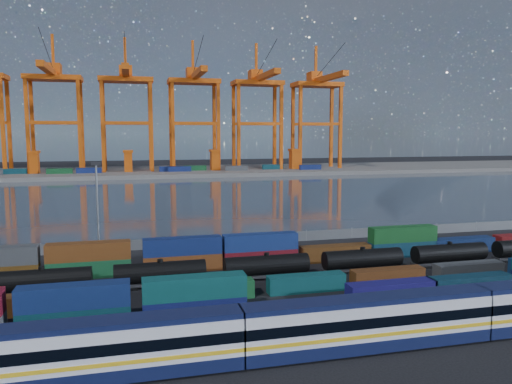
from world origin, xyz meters
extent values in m
plane|color=black|center=(0.00, 0.00, 0.00)|extent=(700.00, 700.00, 0.00)
plane|color=#333C4A|center=(0.00, 105.00, 0.01)|extent=(700.00, 700.00, 0.00)
cube|color=#514F4C|center=(0.00, 210.00, 1.00)|extent=(700.00, 70.00, 2.00)
cone|color=#1E2630|center=(-200.00, 1600.00, 260.00)|extent=(1100.00, 1100.00, 520.00)
cone|color=#1E2630|center=(200.00, 1600.00, 230.00)|extent=(1040.00, 1040.00, 460.00)
cone|color=#1E2630|center=(600.00, 1600.00, 190.00)|extent=(960.00, 960.00, 380.00)
cone|color=#1E2630|center=(950.00, 1600.00, 150.00)|extent=(840.00, 840.00, 300.00)
cube|color=silver|center=(-27.60, -22.10, 3.03)|extent=(26.14, 3.14, 3.97)
cube|color=#0E1536|center=(-27.60, -22.10, 0.94)|extent=(26.14, 3.20, 1.25)
cube|color=#0E1536|center=(-27.60, -22.10, 5.28)|extent=(26.14, 2.82, 0.52)
cube|color=gold|center=(-27.60, -22.10, 2.20)|extent=(26.17, 3.23, 0.38)
cube|color=black|center=(-27.60, -22.10, 3.45)|extent=(26.17, 3.23, 1.05)
cube|color=black|center=(-18.45, -22.10, 0.37)|extent=(3.14, 2.09, 0.73)
cube|color=silver|center=(-1.60, -22.10, 3.03)|extent=(26.14, 3.14, 3.97)
cube|color=#0E1536|center=(-1.60, -22.10, 0.94)|extent=(26.14, 3.20, 1.25)
cube|color=#0E1536|center=(-1.60, -22.10, 5.28)|extent=(26.14, 2.82, 0.52)
cube|color=gold|center=(-1.60, -22.10, 2.20)|extent=(26.17, 3.23, 0.38)
cube|color=black|center=(-1.60, -22.10, 3.45)|extent=(26.17, 3.23, 1.05)
cube|color=black|center=(-10.75, -22.10, 0.37)|extent=(3.14, 2.09, 0.73)
cube|color=black|center=(7.55, -22.10, 0.37)|extent=(3.14, 2.09, 0.73)
cube|color=black|center=(15.25, -22.10, 0.37)|extent=(3.14, 2.09, 0.73)
cube|color=#0B333C|center=(-30.54, -9.40, 1.29)|extent=(11.95, 2.43, 2.59)
cube|color=navy|center=(-30.54, -9.40, 3.88)|extent=(11.95, 2.43, 2.59)
cube|color=#101751|center=(-17.32, -9.40, 1.29)|extent=(11.95, 2.43, 2.59)
cube|color=#0E4B4B|center=(-17.32, -9.40, 3.88)|extent=(11.95, 2.43, 2.59)
cube|color=navy|center=(8.03, -9.40, 1.29)|extent=(11.95, 2.43, 2.59)
cube|color=#0A2839|center=(19.69, -9.40, 1.29)|extent=(11.95, 2.43, 2.59)
cube|color=#165327|center=(-14.18, -2.76, 1.18)|extent=(10.87, 2.21, 2.35)
cube|color=#0D4547|center=(-1.18, -2.76, 1.18)|extent=(10.87, 2.21, 2.35)
cube|color=#552C11|center=(11.17, -2.76, 1.18)|extent=(10.87, 2.21, 2.35)
cube|color=#3B3E40|center=(24.59, -2.76, 1.18)|extent=(10.87, 2.21, 2.35)
cube|color=#15502B|center=(-30.58, 11.85, 1.33)|extent=(12.26, 2.49, 2.66)
cube|color=brown|center=(-30.58, 11.85, 3.98)|extent=(12.26, 2.49, 2.66)
cube|color=brown|center=(-16.53, 11.85, 1.33)|extent=(12.26, 2.49, 2.66)
cube|color=navy|center=(-16.53, 11.85, 3.98)|extent=(12.26, 2.49, 2.66)
cube|color=maroon|center=(-3.88, 11.85, 1.33)|extent=(12.26, 2.49, 2.66)
cube|color=navy|center=(-3.88, 11.85, 3.98)|extent=(12.26, 2.49, 2.66)
cube|color=#522E10|center=(9.34, 11.85, 1.33)|extent=(12.26, 2.49, 2.66)
cube|color=#0D3146|center=(22.11, 11.85, 1.33)|extent=(12.26, 2.49, 2.66)
cube|color=#155120|center=(22.11, 11.85, 3.98)|extent=(12.26, 2.49, 2.66)
cube|color=#0F204C|center=(34.26, 11.85, 1.33)|extent=(12.26, 2.49, 2.66)
cylinder|color=black|center=(-35.98, 3.93, 2.24)|extent=(12.66, 2.82, 2.82)
cylinder|color=black|center=(-35.98, 3.93, 3.80)|extent=(0.78, 0.78, 0.49)
cube|color=black|center=(-35.98, 3.93, 0.68)|extent=(13.15, 1.95, 0.39)
cube|color=black|center=(-40.37, 3.93, 0.29)|extent=(2.44, 1.75, 0.58)
cube|color=black|center=(-31.60, 3.93, 0.29)|extent=(2.44, 1.75, 0.58)
cylinder|color=black|center=(-20.48, 3.93, 2.24)|extent=(12.66, 2.82, 2.82)
cylinder|color=black|center=(-20.48, 3.93, 3.80)|extent=(0.78, 0.78, 0.49)
cube|color=black|center=(-20.48, 3.93, 0.68)|extent=(13.15, 1.95, 0.39)
cube|color=black|center=(-24.87, 3.93, 0.29)|extent=(2.44, 1.75, 0.58)
cube|color=black|center=(-16.10, 3.93, 0.29)|extent=(2.44, 1.75, 0.58)
cylinder|color=black|center=(-4.98, 3.93, 2.24)|extent=(12.66, 2.82, 2.82)
cylinder|color=black|center=(-4.98, 3.93, 3.80)|extent=(0.78, 0.78, 0.49)
cube|color=black|center=(-4.98, 3.93, 0.68)|extent=(13.15, 1.95, 0.39)
cube|color=black|center=(-9.37, 3.93, 0.29)|extent=(2.44, 1.75, 0.58)
cube|color=black|center=(-0.60, 3.93, 0.29)|extent=(2.44, 1.75, 0.58)
cylinder|color=black|center=(10.52, 3.93, 2.24)|extent=(12.66, 2.82, 2.82)
cylinder|color=black|center=(10.52, 3.93, 3.80)|extent=(0.78, 0.78, 0.49)
cube|color=black|center=(10.52, 3.93, 0.68)|extent=(13.15, 1.95, 0.39)
cube|color=black|center=(6.13, 3.93, 0.29)|extent=(2.44, 1.75, 0.58)
cube|color=black|center=(14.90, 3.93, 0.29)|extent=(2.44, 1.75, 0.58)
cylinder|color=black|center=(26.02, 3.93, 2.24)|extent=(12.66, 2.82, 2.82)
cylinder|color=black|center=(26.02, 3.93, 3.80)|extent=(0.78, 0.78, 0.49)
cube|color=black|center=(26.02, 3.93, 0.68)|extent=(13.15, 1.95, 0.39)
cube|color=black|center=(21.63, 3.93, 0.29)|extent=(2.44, 1.75, 0.58)
cube|color=black|center=(30.40, 3.93, 0.29)|extent=(2.44, 1.75, 0.58)
cube|color=black|center=(37.13, 3.93, 0.29)|extent=(2.44, 1.75, 0.58)
cube|color=#595B5E|center=(0.00, 28.00, 1.00)|extent=(160.00, 0.06, 2.00)
cylinder|color=slate|center=(-40.00, 28.00, 1.10)|extent=(0.12, 0.12, 2.20)
cylinder|color=slate|center=(-30.00, 28.00, 1.10)|extent=(0.12, 0.12, 2.20)
cylinder|color=slate|center=(-20.00, 28.00, 1.10)|extent=(0.12, 0.12, 2.20)
cylinder|color=slate|center=(-10.00, 28.00, 1.10)|extent=(0.12, 0.12, 2.20)
cylinder|color=slate|center=(0.00, 28.00, 1.10)|extent=(0.12, 0.12, 2.20)
cylinder|color=slate|center=(10.00, 28.00, 1.10)|extent=(0.12, 0.12, 2.20)
cylinder|color=slate|center=(20.00, 28.00, 1.10)|extent=(0.12, 0.12, 2.20)
cylinder|color=slate|center=(30.00, 28.00, 1.10)|extent=(0.12, 0.12, 2.20)
cylinder|color=slate|center=(40.00, 28.00, 1.10)|extent=(0.12, 0.12, 2.20)
cylinder|color=slate|center=(50.00, 28.00, 1.10)|extent=(0.12, 0.12, 2.20)
cylinder|color=slate|center=(-30.00, 26.00, 8.00)|extent=(0.36, 0.36, 16.00)
cube|color=black|center=(-30.00, 26.00, 16.30)|extent=(1.60, 0.40, 0.60)
cube|color=#CC4D0E|center=(-83.01, 198.46, 24.53)|extent=(1.74, 1.74, 49.06)
cube|color=#CC4D0E|center=(-83.01, 211.54, 24.53)|extent=(1.74, 1.74, 49.06)
cube|color=#CC4D0E|center=(-71.99, 198.46, 24.53)|extent=(1.74, 1.74, 49.06)
cube|color=#CC4D0E|center=(-71.99, 211.54, 24.53)|extent=(1.74, 1.74, 49.06)
cube|color=#CC4D0E|center=(-48.01, 198.46, 24.53)|extent=(1.74, 1.74, 49.06)
cube|color=#CC4D0E|center=(-48.01, 211.54, 24.53)|extent=(1.74, 1.74, 49.06)
cube|color=#CC4D0E|center=(-60.00, 198.46, 26.98)|extent=(23.99, 1.53, 1.53)
cube|color=#CC4D0E|center=(-60.00, 211.54, 26.98)|extent=(23.99, 1.53, 1.53)
cube|color=#CC4D0E|center=(-60.00, 205.00, 49.06)|extent=(27.26, 15.26, 2.40)
cube|color=#CC4D0E|center=(-60.00, 191.92, 51.24)|extent=(3.27, 52.33, 2.73)
cube|color=#CC4D0E|center=(-60.00, 209.36, 53.97)|extent=(6.54, 8.72, 5.45)
cube|color=#CC4D0E|center=(-60.00, 207.18, 62.15)|extent=(1.31, 1.31, 17.44)
cylinder|color=black|center=(-60.00, 189.30, 58.88)|extent=(0.26, 44.88, 14.80)
cube|color=#CC4D0E|center=(-36.99, 198.46, 24.53)|extent=(1.74, 1.74, 49.06)
cube|color=#CC4D0E|center=(-36.99, 211.54, 24.53)|extent=(1.74, 1.74, 49.06)
cube|color=#CC4D0E|center=(-13.01, 198.46, 24.53)|extent=(1.74, 1.74, 49.06)
cube|color=#CC4D0E|center=(-13.01, 211.54, 24.53)|extent=(1.74, 1.74, 49.06)
cube|color=#CC4D0E|center=(-25.00, 198.46, 26.98)|extent=(23.99, 1.53, 1.53)
cube|color=#CC4D0E|center=(-25.00, 211.54, 26.98)|extent=(23.99, 1.53, 1.53)
cube|color=#CC4D0E|center=(-25.00, 205.00, 49.06)|extent=(27.26, 15.26, 2.40)
cube|color=#CC4D0E|center=(-25.00, 191.92, 51.24)|extent=(3.27, 52.33, 2.73)
cube|color=#CC4D0E|center=(-25.00, 209.36, 53.97)|extent=(6.54, 8.72, 5.45)
cube|color=#CC4D0E|center=(-25.00, 207.18, 62.15)|extent=(1.31, 1.31, 17.44)
cylinder|color=black|center=(-25.00, 189.30, 58.88)|extent=(0.26, 44.88, 14.80)
cube|color=#CC4D0E|center=(-1.99, 198.46, 24.53)|extent=(1.74, 1.74, 49.06)
cube|color=#CC4D0E|center=(-1.99, 211.54, 24.53)|extent=(1.74, 1.74, 49.06)
cube|color=#CC4D0E|center=(21.99, 198.46, 24.53)|extent=(1.74, 1.74, 49.06)
cube|color=#CC4D0E|center=(21.99, 211.54, 24.53)|extent=(1.74, 1.74, 49.06)
cube|color=#CC4D0E|center=(10.00, 198.46, 26.98)|extent=(23.99, 1.53, 1.53)
cube|color=#CC4D0E|center=(10.00, 211.54, 26.98)|extent=(23.99, 1.53, 1.53)
cube|color=#CC4D0E|center=(10.00, 205.00, 49.06)|extent=(27.26, 15.26, 2.40)
cube|color=#CC4D0E|center=(10.00, 191.92, 51.24)|extent=(3.27, 52.33, 2.73)
cube|color=#CC4D0E|center=(10.00, 209.36, 53.97)|extent=(6.54, 8.72, 5.45)
cube|color=#CC4D0E|center=(10.00, 207.18, 62.15)|extent=(1.31, 1.31, 17.44)
cylinder|color=black|center=(10.00, 189.30, 58.88)|extent=(0.26, 44.88, 14.80)
cube|color=#CC4D0E|center=(33.01, 198.46, 24.53)|extent=(1.74, 1.74, 49.06)
cube|color=#CC4D0E|center=(33.01, 211.54, 24.53)|extent=(1.74, 1.74, 49.06)
cube|color=#CC4D0E|center=(56.99, 198.46, 24.53)|extent=(1.74, 1.74, 49.06)
cube|color=#CC4D0E|center=(56.99, 211.54, 24.53)|extent=(1.74, 1.74, 49.06)
cube|color=#CC4D0E|center=(45.00, 198.46, 26.98)|extent=(23.99, 1.53, 1.53)
cube|color=#CC4D0E|center=(45.00, 211.54, 26.98)|extent=(23.99, 1.53, 1.53)
cube|color=#CC4D0E|center=(45.00, 205.00, 49.06)|extent=(27.26, 15.26, 2.40)
cube|color=#CC4D0E|center=(45.00, 191.92, 51.24)|extent=(3.27, 52.33, 2.73)
cube|color=#CC4D0E|center=(45.00, 209.36, 53.97)|extent=(6.54, 8.72, 5.45)
cube|color=#CC4D0E|center=(45.00, 207.18, 62.15)|extent=(1.31, 1.31, 17.44)
cylinder|color=black|center=(45.00, 189.30, 58.88)|extent=(0.26, 44.88, 14.80)
cube|color=#CC4D0E|center=(68.01, 198.46, 24.53)|extent=(1.74, 1.74, 49.06)
cube|color=#CC4D0E|center=(68.01, 211.54, 24.53)|extent=(1.74, 1.74, 49.06)
cube|color=#CC4D0E|center=(91.99, 198.46, 24.53)|extent=(1.74, 1.74, 49.06)
cube|color=#CC4D0E|center=(91.99, 211.54, 24.53)|extent=(1.74, 1.74, 49.06)
cube|color=#CC4D0E|center=(80.00, 198.46, 26.98)|extent=(23.99, 1.53, 1.53)
cube|color=#CC4D0E|center=(80.00, 211.54, 26.98)|extent=(23.99, 1.53, 1.53)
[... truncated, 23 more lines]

